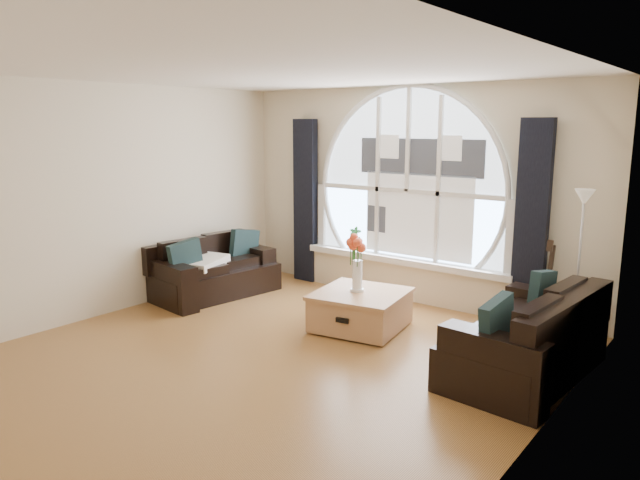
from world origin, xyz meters
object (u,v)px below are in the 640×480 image
(floor_lamp, at_px, (578,268))
(potted_plant, at_px, (355,238))
(sofa_left, at_px, (214,266))
(vase_flowers, at_px, (358,257))
(guitar, at_px, (550,288))
(sofa_right, at_px, (525,333))
(coffee_chest, at_px, (361,308))

(floor_lamp, relative_size, potted_plant, 5.02)
(sofa_left, bearing_deg, floor_lamp, 21.85)
(vase_flowers, bearing_deg, guitar, 30.63)
(sofa_right, distance_m, guitar, 1.19)
(sofa_left, distance_m, potted_plant, 1.92)
(sofa_right, distance_m, vase_flowers, 1.95)
(vase_flowers, xyz_separation_m, potted_plant, (-0.90, 1.27, -0.10))
(sofa_left, bearing_deg, sofa_right, 7.21)
(sofa_right, bearing_deg, guitar, 102.16)
(sofa_left, bearing_deg, vase_flowers, 10.19)
(sofa_left, xyz_separation_m, potted_plant, (1.31, 1.37, 0.31))
(sofa_right, relative_size, potted_plant, 5.51)
(coffee_chest, bearing_deg, potted_plant, 117.17)
(floor_lamp, height_order, guitar, floor_lamp)
(vase_flowers, distance_m, floor_lamp, 2.26)
(coffee_chest, bearing_deg, sofa_right, -13.55)
(sofa_right, xyz_separation_m, potted_plant, (-2.80, 1.41, 0.31))
(sofa_left, relative_size, coffee_chest, 1.74)
(sofa_left, height_order, potted_plant, potted_plant)
(coffee_chest, distance_m, floor_lamp, 2.29)
(sofa_right, height_order, guitar, guitar)
(potted_plant, bearing_deg, guitar, -5.01)
(floor_lamp, distance_m, guitar, 0.40)
(floor_lamp, xyz_separation_m, guitar, (-0.28, 0.07, -0.27))
(vase_flowers, bearing_deg, potted_plant, 125.26)
(sofa_left, bearing_deg, coffee_chest, 10.04)
(sofa_right, distance_m, potted_plant, 3.15)
(guitar, relative_size, potted_plant, 3.32)
(vase_flowers, height_order, guitar, vase_flowers)
(sofa_left, xyz_separation_m, floor_lamp, (4.25, 1.07, 0.40))
(coffee_chest, xyz_separation_m, potted_plant, (-0.95, 1.28, 0.48))
(potted_plant, bearing_deg, sofa_left, -133.70)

